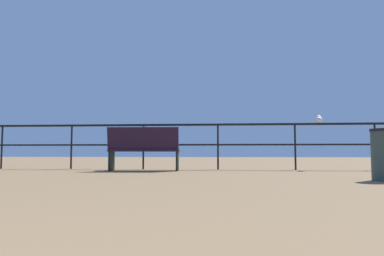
# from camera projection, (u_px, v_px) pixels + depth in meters

# --- Properties ---
(pier_railing) EXTENTS (21.79, 0.05, 1.10)m
(pier_railing) POSITION_uv_depth(u_px,v_px,m) (144.00, 136.00, 8.32)
(pier_railing) COLOR black
(pier_railing) RESTS_ON ground_plane
(bench_near_left) EXTENTS (1.58, 0.68, 0.96)m
(bench_near_left) POSITION_uv_depth(u_px,v_px,m) (144.00, 147.00, 7.54)
(bench_near_left) COLOR black
(bench_near_left) RESTS_ON ground_plane
(seagull_on_rail) EXTENTS (0.22, 0.42, 0.20)m
(seagull_on_rail) POSITION_uv_depth(u_px,v_px,m) (319.00, 119.00, 8.03)
(seagull_on_rail) COLOR white
(seagull_on_rail) RESTS_ON pier_railing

